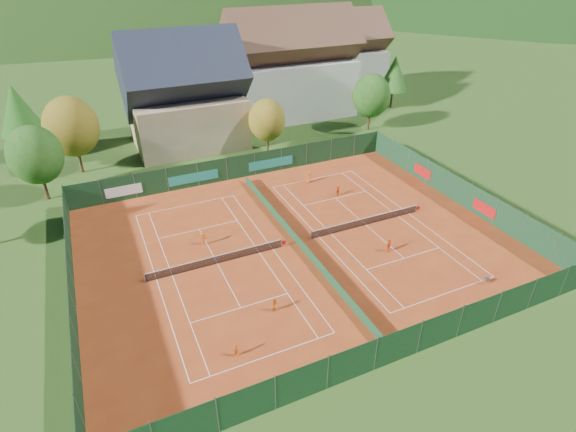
{
  "coord_description": "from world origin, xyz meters",
  "views": [
    {
      "loc": [
        -15.79,
        -32.53,
        24.78
      ],
      "look_at": [
        0.0,
        2.0,
        2.0
      ],
      "focal_mm": 28.0,
      "sensor_mm": 36.0,
      "label": 1
    }
  ],
  "objects_px": {
    "hotel_block_a": "(290,71)",
    "ball_hopper": "(486,279)",
    "chalet": "(185,99)",
    "player_right_far_b": "(338,190)",
    "player_right_far_a": "(309,177)",
    "player_left_mid": "(275,305)",
    "player_left_near": "(236,350)",
    "hotel_block_b": "(340,58)",
    "player_right_near": "(389,245)",
    "player_left_far": "(203,238)"
  },
  "relations": [
    {
      "from": "hotel_block_a",
      "to": "ball_hopper",
      "type": "height_order",
      "value": "hotel_block_a"
    },
    {
      "from": "chalet",
      "to": "player_right_far_b",
      "type": "distance_m",
      "value": 26.51
    },
    {
      "from": "chalet",
      "to": "player_right_far_a",
      "type": "xyz_separation_m",
      "value": [
        10.03,
        -18.77,
        -5.92
      ]
    },
    {
      "from": "player_right_far_b",
      "to": "player_left_mid",
      "type": "bearing_deg",
      "value": 14.23
    },
    {
      "from": "player_right_far_a",
      "to": "player_right_far_b",
      "type": "relative_size",
      "value": 1.11
    },
    {
      "from": "player_left_mid",
      "to": "player_right_far_a",
      "type": "relative_size",
      "value": 0.87
    },
    {
      "from": "player_left_near",
      "to": "player_right_far_b",
      "type": "relative_size",
      "value": 0.94
    },
    {
      "from": "hotel_block_b",
      "to": "player_right_near",
      "type": "xyz_separation_m",
      "value": [
        -22.71,
        -48.88,
        -5.92
      ]
    },
    {
      "from": "hotel_block_a",
      "to": "ball_hopper",
      "type": "distance_m",
      "value": 48.96
    },
    {
      "from": "player_left_far",
      "to": "player_right_far_b",
      "type": "distance_m",
      "value": 17.19
    },
    {
      "from": "player_left_mid",
      "to": "player_right_near",
      "type": "height_order",
      "value": "player_right_near"
    },
    {
      "from": "player_right_far_b",
      "to": "ball_hopper",
      "type": "bearing_deg",
      "value": 68.23
    },
    {
      "from": "player_left_mid",
      "to": "player_right_far_b",
      "type": "xyz_separation_m",
      "value": [
        14.2,
        14.82,
        0.02
      ]
    },
    {
      "from": "chalet",
      "to": "hotel_block_a",
      "type": "relative_size",
      "value": 0.75
    },
    {
      "from": "player_right_far_b",
      "to": "hotel_block_a",
      "type": "bearing_deg",
      "value": -136.33
    },
    {
      "from": "chalet",
      "to": "player_right_far_a",
      "type": "bearing_deg",
      "value": -61.9
    },
    {
      "from": "player_right_near",
      "to": "player_right_far_a",
      "type": "bearing_deg",
      "value": 62.73
    },
    {
      "from": "player_left_near",
      "to": "chalet",
      "type": "bearing_deg",
      "value": 48.98
    },
    {
      "from": "chalet",
      "to": "player_right_near",
      "type": "bearing_deg",
      "value": -73.57
    },
    {
      "from": "hotel_block_b",
      "to": "ball_hopper",
      "type": "distance_m",
      "value": 59.43
    },
    {
      "from": "chalet",
      "to": "player_left_far",
      "type": "relative_size",
      "value": 11.02
    },
    {
      "from": "chalet",
      "to": "player_left_far",
      "type": "distance_m",
      "value": 27.61
    },
    {
      "from": "hotel_block_a",
      "to": "player_right_far_a",
      "type": "relative_size",
      "value": 15.37
    },
    {
      "from": "chalet",
      "to": "player_left_mid",
      "type": "xyz_separation_m",
      "value": [
        -2.65,
        -37.91,
        -6.01
      ]
    },
    {
      "from": "hotel_block_b",
      "to": "player_right_far_b",
      "type": "relative_size",
      "value": 13.7
    },
    {
      "from": "player_right_near",
      "to": "player_right_far_b",
      "type": "relative_size",
      "value": 1.11
    },
    {
      "from": "player_right_far_b",
      "to": "player_left_far",
      "type": "bearing_deg",
      "value": -20.71
    },
    {
      "from": "hotel_block_a",
      "to": "player_left_mid",
      "type": "relative_size",
      "value": 17.66
    },
    {
      "from": "player_right_far_a",
      "to": "player_left_far",
      "type": "bearing_deg",
      "value": 17.72
    },
    {
      "from": "hotel_block_b",
      "to": "player_left_mid",
      "type": "relative_size",
      "value": 14.13
    },
    {
      "from": "hotel_block_b",
      "to": "player_left_mid",
      "type": "distance_m",
      "value": 63.26
    },
    {
      "from": "player_right_far_b",
      "to": "player_right_far_a",
      "type": "bearing_deg",
      "value": -102.47
    },
    {
      "from": "player_left_near",
      "to": "player_left_far",
      "type": "relative_size",
      "value": 0.8
    },
    {
      "from": "hotel_block_a",
      "to": "player_right_near",
      "type": "bearing_deg",
      "value": -102.03
    },
    {
      "from": "hotel_block_a",
      "to": "hotel_block_b",
      "type": "relative_size",
      "value": 1.25
    },
    {
      "from": "hotel_block_a",
      "to": "player_right_far_b",
      "type": "height_order",
      "value": "hotel_block_a"
    },
    {
      "from": "player_right_far_a",
      "to": "hotel_block_b",
      "type": "bearing_deg",
      "value": -133.9
    },
    {
      "from": "player_left_near",
      "to": "player_right_far_b",
      "type": "bearing_deg",
      "value": 12.61
    },
    {
      "from": "ball_hopper",
      "to": "player_left_far",
      "type": "relative_size",
      "value": 0.54
    },
    {
      "from": "chalet",
      "to": "hotel_block_b",
      "type": "bearing_deg",
      "value": 22.99
    },
    {
      "from": "hotel_block_a",
      "to": "player_left_near",
      "type": "distance_m",
      "value": 54.08
    },
    {
      "from": "ball_hopper",
      "to": "player_right_far_b",
      "type": "xyz_separation_m",
      "value": [
        -3.46,
        19.22,
        0.08
      ]
    },
    {
      "from": "player_left_mid",
      "to": "player_right_near",
      "type": "distance_m",
      "value": 13.29
    },
    {
      "from": "player_left_mid",
      "to": "player_right_far_a",
      "type": "height_order",
      "value": "player_right_far_a"
    },
    {
      "from": "hotel_block_a",
      "to": "player_left_near",
      "type": "xyz_separation_m",
      "value": [
        -25.95,
        -46.96,
        -6.79
      ]
    },
    {
      "from": "player_left_far",
      "to": "player_right_far_b",
      "type": "bearing_deg",
      "value": -168.73
    },
    {
      "from": "player_right_near",
      "to": "ball_hopper",
      "type": "bearing_deg",
      "value": -85.75
    },
    {
      "from": "player_right_far_a",
      "to": "player_right_far_b",
      "type": "bearing_deg",
      "value": 100.64
    },
    {
      "from": "player_right_far_a",
      "to": "player_left_mid",
      "type": "bearing_deg",
      "value": 47.61
    },
    {
      "from": "ball_hopper",
      "to": "player_left_near",
      "type": "bearing_deg",
      "value": 176.46
    }
  ]
}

